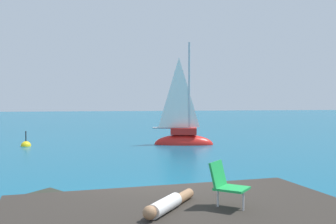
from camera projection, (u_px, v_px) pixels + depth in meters
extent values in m
plane|color=#0F5675|center=(158.00, 207.00, 9.74)|extent=(160.00, 160.00, 0.00)
cube|color=#312721|center=(261.00, 215.00, 9.13)|extent=(1.75, 1.53, 1.03)
cube|color=#272A21|center=(51.00, 219.00, 8.80)|extent=(1.99, 2.00, 1.01)
ellipsoid|color=red|center=(184.00, 144.00, 23.28)|extent=(3.61, 1.95, 1.18)
cube|color=red|center=(184.00, 131.00, 23.26)|extent=(1.65, 1.15, 0.39)
cylinder|color=#B7B7BC|center=(189.00, 89.00, 23.16)|extent=(0.13, 0.13, 5.36)
cylinder|color=#B2B2B7|center=(171.00, 128.00, 23.29)|extent=(2.11, 0.60, 0.10)
pyramid|color=white|center=(179.00, 92.00, 23.20)|extent=(1.68, 0.46, 4.08)
cylinder|color=white|center=(165.00, 205.00, 6.63)|extent=(0.71, 0.87, 0.24)
cylinder|color=#9E704C|center=(182.00, 197.00, 7.31)|extent=(0.55, 0.68, 0.18)
sphere|color=#9E704C|center=(150.00, 213.00, 6.13)|extent=(0.22, 0.22, 0.22)
cube|color=green|center=(232.00, 188.00, 6.86)|extent=(0.71, 0.70, 0.04)
cube|color=green|center=(218.00, 174.00, 6.98)|extent=(0.43, 0.46, 0.45)
cylinder|color=silver|center=(243.00, 200.00, 6.76)|extent=(0.04, 0.04, 0.35)
cylinder|color=silver|center=(218.00, 197.00, 7.00)|extent=(0.04, 0.04, 0.35)
sphere|color=yellow|center=(26.00, 146.00, 22.47)|extent=(0.56, 0.56, 0.56)
cylinder|color=black|center=(26.00, 136.00, 22.45)|extent=(0.06, 0.06, 0.60)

